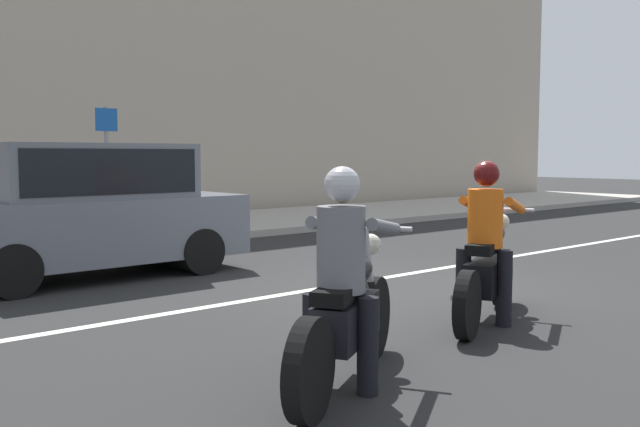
# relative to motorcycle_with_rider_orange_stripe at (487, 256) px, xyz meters

# --- Properties ---
(ground_plane) EXTENTS (80.00, 80.00, 0.00)m
(ground_plane) POSITION_rel_motorcycle_with_rider_orange_stripe_xyz_m (0.49, 1.47, -0.65)
(ground_plane) COLOR #262626
(sidewalk_slab) EXTENTS (40.00, 4.40, 0.14)m
(sidewalk_slab) POSITION_rel_motorcycle_with_rider_orange_stripe_xyz_m (0.49, 9.47, -0.58)
(sidewalk_slab) COLOR #A8A399
(sidewalk_slab) RESTS_ON ground_plane
(lane_marking_stripe) EXTENTS (18.00, 0.14, 0.01)m
(lane_marking_stripe) POSITION_rel_motorcycle_with_rider_orange_stripe_xyz_m (0.51, 2.37, -0.65)
(lane_marking_stripe) COLOR silver
(lane_marking_stripe) RESTS_ON ground_plane
(motorcycle_with_rider_orange_stripe) EXTENTS (2.07, 1.07, 1.60)m
(motorcycle_with_rider_orange_stripe) POSITION_rel_motorcycle_with_rider_orange_stripe_xyz_m (0.00, 0.00, 0.00)
(motorcycle_with_rider_orange_stripe) COLOR black
(motorcycle_with_rider_orange_stripe) RESTS_ON ground_plane
(motorcycle_with_rider_gray) EXTENTS (1.95, 1.19, 1.58)m
(motorcycle_with_rider_gray) POSITION_rel_motorcycle_with_rider_orange_stripe_xyz_m (-2.40, -0.52, -0.01)
(motorcycle_with_rider_gray) COLOR black
(motorcycle_with_rider_gray) RESTS_ON ground_plane
(parked_hatchback_slate_gray) EXTENTS (4.04, 1.76, 1.80)m
(parked_hatchback_slate_gray) POSITION_rel_motorcycle_with_rider_orange_stripe_xyz_m (-1.93, 5.01, 0.28)
(parked_hatchback_slate_gray) COLOR slate
(parked_hatchback_slate_gray) RESTS_ON ground_plane
(street_sign_post) EXTENTS (0.44, 0.08, 2.43)m
(street_sign_post) POSITION_rel_motorcycle_with_rider_orange_stripe_xyz_m (0.10, 8.94, 0.97)
(street_sign_post) COLOR gray
(street_sign_post) RESTS_ON sidewalk_slab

